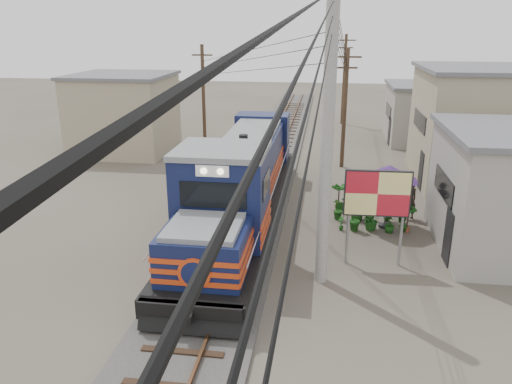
# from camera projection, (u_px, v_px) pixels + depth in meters

# --- Properties ---
(ground) EXTENTS (120.00, 120.00, 0.00)m
(ground) POSITION_uv_depth(u_px,v_px,m) (223.00, 267.00, 17.93)
(ground) COLOR #473F35
(ground) RESTS_ON ground
(ballast) EXTENTS (3.60, 70.00, 0.16)m
(ballast) POSITION_uv_depth(u_px,v_px,m) (260.00, 182.00, 27.28)
(ballast) COLOR #595651
(ballast) RESTS_ON ground
(track) EXTENTS (1.15, 70.00, 0.12)m
(track) POSITION_uv_depth(u_px,v_px,m) (260.00, 179.00, 27.23)
(track) COLOR #51331E
(track) RESTS_ON ground
(locomotive) EXTENTS (3.13, 17.04, 4.22)m
(locomotive) POSITION_uv_depth(u_px,v_px,m) (241.00, 184.00, 21.16)
(locomotive) COLOR black
(locomotive) RESTS_ON ground
(utility_pole_main) EXTENTS (0.40, 0.40, 10.00)m
(utility_pole_main) POSITION_uv_depth(u_px,v_px,m) (327.00, 136.00, 15.40)
(utility_pole_main) COLOR #9E9B93
(utility_pole_main) RESTS_ON ground
(wooden_pole_mid) EXTENTS (1.60, 0.24, 7.00)m
(wooden_pole_mid) POSITION_uv_depth(u_px,v_px,m) (345.00, 107.00, 29.29)
(wooden_pole_mid) COLOR #4C3826
(wooden_pole_mid) RESTS_ON ground
(wooden_pole_far) EXTENTS (1.60, 0.24, 7.50)m
(wooden_pole_far) POSITION_uv_depth(u_px,v_px,m) (344.00, 78.00, 42.30)
(wooden_pole_far) COLOR #4C3826
(wooden_pole_far) RESTS_ON ground
(wooden_pole_left) EXTENTS (1.60, 0.24, 7.00)m
(wooden_pole_left) POSITION_uv_depth(u_px,v_px,m) (203.00, 94.00, 34.30)
(wooden_pole_left) COLOR #4C3826
(wooden_pole_left) RESTS_ON ground
(power_lines) EXTENTS (9.65, 19.00, 3.30)m
(power_lines) POSITION_uv_depth(u_px,v_px,m) (253.00, 40.00, 23.49)
(power_lines) COLOR black
(power_lines) RESTS_ON ground
(shophouse_mid) EXTENTS (8.40, 7.35, 6.20)m
(shophouse_mid) POSITION_uv_depth(u_px,v_px,m) (497.00, 126.00, 26.53)
(shophouse_mid) COLOR gray
(shophouse_mid) RESTS_ON ground
(shophouse_back) EXTENTS (6.30, 6.30, 4.20)m
(shophouse_back) POSITION_uv_depth(u_px,v_px,m) (431.00, 113.00, 36.43)
(shophouse_back) COLOR gray
(shophouse_back) RESTS_ON ground
(shophouse_left) EXTENTS (6.30, 6.30, 5.20)m
(shophouse_left) POSITION_uv_depth(u_px,v_px,m) (124.00, 113.00, 33.43)
(shophouse_left) COLOR gray
(shophouse_left) RESTS_ON ground
(billboard) EXTENTS (2.30, 0.20, 3.55)m
(billboard) POSITION_uv_depth(u_px,v_px,m) (377.00, 196.00, 17.28)
(billboard) COLOR #99999E
(billboard) RESTS_ON ground
(market_umbrella) EXTENTS (3.19, 3.19, 2.76)m
(market_umbrella) POSITION_uv_depth(u_px,v_px,m) (389.00, 173.00, 20.69)
(market_umbrella) COLOR black
(market_umbrella) RESTS_ON ground
(vendor) EXTENTS (0.77, 0.66, 1.79)m
(vendor) POSITION_uv_depth(u_px,v_px,m) (410.00, 200.00, 22.06)
(vendor) COLOR black
(vendor) RESTS_ON ground
(plant_nursery) EXTENTS (3.26, 2.93, 1.08)m
(plant_nursery) POSITION_uv_depth(u_px,v_px,m) (364.00, 213.00, 21.66)
(plant_nursery) COLOR #194C15
(plant_nursery) RESTS_ON ground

